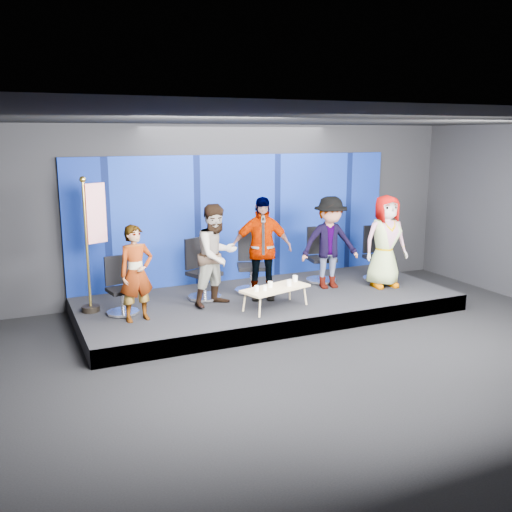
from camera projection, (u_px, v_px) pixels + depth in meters
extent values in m
plane|color=black|center=(338.00, 357.00, 8.65)|extent=(10.00, 10.00, 0.00)
cube|color=black|center=(237.00, 210.00, 11.85)|extent=(10.00, 0.02, 3.50)
cube|color=black|center=(345.00, 120.00, 7.91)|extent=(10.00, 8.00, 0.02)
cube|color=black|center=(268.00, 303.00, 10.85)|extent=(7.00, 3.00, 0.30)
cube|color=navy|center=(238.00, 218.00, 11.84)|extent=(7.00, 0.08, 2.60)
cylinder|color=silver|center=(123.00, 313.00, 9.71)|extent=(0.64, 0.64, 0.06)
cylinder|color=silver|center=(122.00, 301.00, 9.67)|extent=(0.06, 0.06, 0.37)
cube|color=black|center=(122.00, 290.00, 9.63)|extent=(0.51, 0.51, 0.06)
cube|color=black|center=(116.00, 270.00, 9.75)|extent=(0.41, 0.11, 0.51)
imported|color=black|center=(136.00, 273.00, 9.25)|extent=(0.64, 0.47, 1.59)
cylinder|color=silver|center=(205.00, 297.00, 10.61)|extent=(0.82, 0.82, 0.06)
cylinder|color=silver|center=(205.00, 285.00, 10.56)|extent=(0.07, 0.07, 0.42)
cube|color=black|center=(204.00, 274.00, 10.52)|extent=(0.66, 0.66, 0.07)
cube|color=black|center=(195.00, 253.00, 10.62)|extent=(0.45, 0.22, 0.58)
imported|color=black|center=(217.00, 255.00, 10.07)|extent=(1.07, 0.96, 1.82)
cylinder|color=silver|center=(252.00, 291.00, 11.05)|extent=(0.84, 0.84, 0.07)
cylinder|color=silver|center=(252.00, 278.00, 11.00)|extent=(0.08, 0.08, 0.44)
cube|color=black|center=(251.00, 267.00, 10.96)|extent=(0.67, 0.67, 0.08)
cube|color=black|center=(250.00, 246.00, 11.14)|extent=(0.48, 0.21, 0.61)
imported|color=black|center=(261.00, 248.00, 10.46)|extent=(1.21, 0.80, 1.90)
cylinder|color=silver|center=(321.00, 280.00, 11.83)|extent=(0.73, 0.73, 0.06)
cylinder|color=silver|center=(321.00, 269.00, 11.78)|extent=(0.07, 0.07, 0.42)
cube|color=black|center=(322.00, 259.00, 11.74)|extent=(0.58, 0.58, 0.07)
cube|color=black|center=(317.00, 240.00, 11.90)|extent=(0.47, 0.13, 0.58)
imported|color=black|center=(330.00, 243.00, 11.22)|extent=(1.27, 0.85, 1.83)
cylinder|color=silver|center=(378.00, 279.00, 11.94)|extent=(0.71, 0.71, 0.06)
cylinder|color=silver|center=(378.00, 268.00, 11.89)|extent=(0.07, 0.07, 0.43)
cube|color=black|center=(379.00, 258.00, 11.85)|extent=(0.57, 0.57, 0.07)
cube|color=black|center=(374.00, 239.00, 12.01)|extent=(0.47, 0.11, 0.59)
imported|color=black|center=(385.00, 241.00, 11.32)|extent=(0.96, 0.69, 1.84)
cube|color=tan|center=(275.00, 288.00, 9.98)|extent=(1.33, 0.85, 0.04)
cylinder|color=tan|center=(260.00, 307.00, 9.53)|extent=(0.03, 0.03, 0.34)
cylinder|color=tan|center=(244.00, 302.00, 9.83)|extent=(0.03, 0.03, 0.34)
cylinder|color=tan|center=(305.00, 296.00, 10.21)|extent=(0.03, 0.03, 0.34)
cylinder|color=tan|center=(289.00, 291.00, 10.52)|extent=(0.03, 0.03, 0.34)
cylinder|color=white|center=(257.00, 288.00, 9.73)|extent=(0.08, 0.08, 0.10)
cylinder|color=white|center=(265.00, 288.00, 9.76)|extent=(0.07, 0.07, 0.09)
cylinder|color=white|center=(270.00, 284.00, 9.98)|extent=(0.09, 0.09, 0.10)
cylinder|color=white|center=(289.00, 283.00, 10.07)|extent=(0.09, 0.09, 0.11)
cylinder|color=white|center=(295.00, 278.00, 10.37)|extent=(0.09, 0.09, 0.11)
cylinder|color=black|center=(91.00, 309.00, 9.86)|extent=(0.31, 0.31, 0.10)
cylinder|color=gold|center=(87.00, 246.00, 9.63)|extent=(0.04, 0.04, 2.13)
sphere|color=gold|center=(83.00, 179.00, 9.39)|extent=(0.11, 0.11, 0.11)
cube|color=#AB1329|center=(96.00, 213.00, 9.64)|extent=(0.36, 0.20, 1.02)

